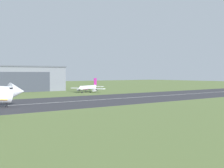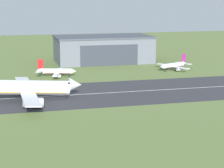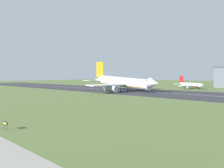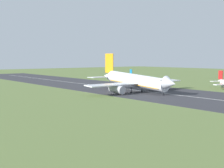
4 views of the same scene
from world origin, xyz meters
name	(u,v)px [view 2 (image 2 of 4)]	position (x,y,z in m)	size (l,w,h in m)	color
ground_plane	(159,133)	(0.00, 59.14, 0.00)	(730.67, 730.67, 0.00)	olive
runway_strip	(111,93)	(0.00, 118.28, 0.03)	(490.67, 49.57, 0.06)	#333338
runway_centreline	(111,93)	(0.00, 118.28, 0.07)	(441.60, 0.70, 0.01)	silver
hangar_building	(103,49)	(17.79, 208.19, 8.40)	(60.83, 33.44, 16.76)	slate
airplane_landing	(24,88)	(-37.98, 112.39, 5.32)	(48.84, 57.30, 18.48)	silver
airplane_parked_centre	(57,71)	(-18.18, 162.65, 2.93)	(21.57, 23.51, 9.29)	white
airplane_parked_east	(173,65)	(48.90, 166.47, 2.88)	(21.01, 23.31, 8.78)	silver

